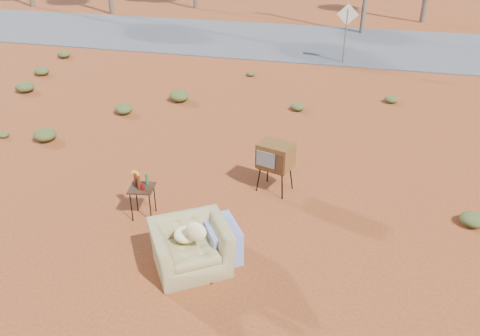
# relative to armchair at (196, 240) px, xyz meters

# --- Properties ---
(ground) EXTENTS (140.00, 140.00, 0.00)m
(ground) POSITION_rel_armchair_xyz_m (-0.05, 0.49, -0.48)
(ground) COLOR #96401E
(ground) RESTS_ON ground
(highway) EXTENTS (140.00, 7.00, 0.04)m
(highway) POSITION_rel_armchair_xyz_m (-0.05, 15.49, -0.46)
(highway) COLOR #565659
(highway) RESTS_ON ground
(armchair) EXTENTS (1.51, 1.50, 1.03)m
(armchair) POSITION_rel_armchair_xyz_m (0.00, 0.00, 0.00)
(armchair) COLOR #998953
(armchair) RESTS_ON ground
(tv_unit) EXTENTS (0.77, 0.68, 1.05)m
(tv_unit) POSITION_rel_armchair_xyz_m (0.75, 2.59, 0.30)
(tv_unit) COLOR black
(tv_unit) RESTS_ON ground
(side_table) EXTENTS (0.51, 0.51, 0.89)m
(side_table) POSITION_rel_armchair_xyz_m (-1.45, 1.06, 0.17)
(side_table) COLOR #331F12
(side_table) RESTS_ON ground
(rusty_bar) EXTENTS (1.01, 1.09, 0.04)m
(rusty_bar) POSITION_rel_armchair_xyz_m (-0.12, 0.12, -0.46)
(rusty_bar) COLOR #522815
(rusty_bar) RESTS_ON ground
(road_sign) EXTENTS (0.78, 0.06, 2.19)m
(road_sign) POSITION_rel_armchair_xyz_m (1.45, 12.49, 1.02)
(road_sign) COLOR brown
(road_sign) RESTS_ON ground
(scrub_patch) EXTENTS (17.49, 8.07, 0.33)m
(scrub_patch) POSITION_rel_armchair_xyz_m (-0.87, 4.90, -0.34)
(scrub_patch) COLOR #495726
(scrub_patch) RESTS_ON ground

